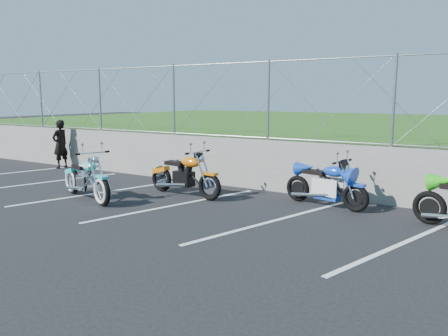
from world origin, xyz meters
The scene contains 9 objects.
ground centered at (0.00, 0.00, 0.00)m, with size 90.00×90.00×0.00m, color black.
retaining_wall centered at (0.00, 3.50, 0.65)m, with size 30.00×0.22×1.30m, color slate.
grass_field centered at (0.00, 13.50, 0.65)m, with size 30.00×20.00×1.30m, color #204C14.
chain_link_fence centered at (0.00, 3.50, 2.30)m, with size 28.00×0.03×2.00m.
parking_lines centered at (1.20, 1.00, 0.00)m, with size 18.29×4.31×0.01m.
cruiser_turquoise centered at (-2.10, 0.29, 0.47)m, with size 2.26×0.90×1.16m.
naked_orange centered at (-0.38, 1.81, 0.48)m, with size 2.25×0.76×1.12m.
sportbike_blue centered at (2.87, 2.59, 0.45)m, with size 2.01×0.71×1.05m.
person_standing centered at (-6.50, 3.04, 0.81)m, with size 0.59×0.39×1.63m, color black.
Camera 1 is at (5.85, -6.53, 2.38)m, focal length 35.00 mm.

